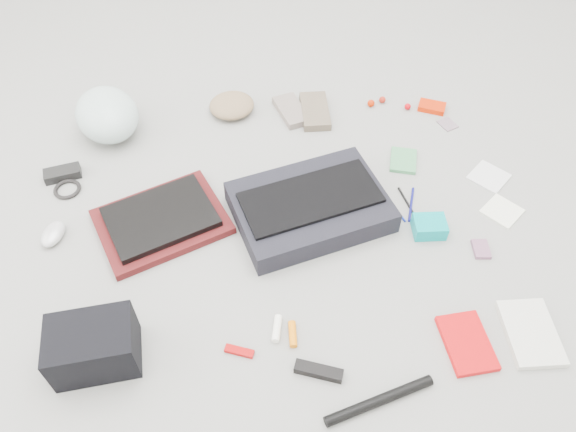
{
  "coord_description": "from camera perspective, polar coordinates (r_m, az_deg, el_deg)",
  "views": [
    {
      "loc": [
        -0.13,
        -1.13,
        1.4
      ],
      "look_at": [
        0.0,
        0.0,
        0.05
      ],
      "focal_mm": 35.0,
      "sensor_mm": 36.0,
      "label": 1
    }
  ],
  "objects": [
    {
      "name": "ground_plane",
      "position": [
        1.8,
        -0.0,
        -1.03
      ],
      "size": [
        4.0,
        4.0,
        0.0
      ],
      "primitive_type": "plane",
      "color": "gray"
    },
    {
      "name": "messenger_bag",
      "position": [
        1.81,
        2.26,
        0.92
      ],
      "size": [
        0.54,
        0.45,
        0.08
      ],
      "primitive_type": "cube",
      "rotation": [
        0.0,
        0.0,
        0.26
      ],
      "color": "black",
      "rests_on": "ground_plane"
    },
    {
      "name": "bag_flap",
      "position": [
        1.77,
        2.3,
        1.89
      ],
      "size": [
        0.47,
        0.3,
        0.01
      ],
      "primitive_type": "cube",
      "rotation": [
        0.0,
        0.0,
        0.26
      ],
      "color": "black",
      "rests_on": "messenger_bag"
    },
    {
      "name": "laptop_sleeve",
      "position": [
        1.84,
        -12.7,
        -0.58
      ],
      "size": [
        0.47,
        0.42,
        0.03
      ],
      "primitive_type": "cube",
      "rotation": [
        0.0,
        0.0,
        0.38
      ],
      "color": "#4E1213",
      "rests_on": "ground_plane"
    },
    {
      "name": "laptop",
      "position": [
        1.82,
        -12.83,
        -0.09
      ],
      "size": [
        0.39,
        0.34,
        0.02
      ],
      "primitive_type": "cube",
      "rotation": [
        0.0,
        0.0,
        0.38
      ],
      "color": "black",
      "rests_on": "laptop_sleeve"
    },
    {
      "name": "bike_helmet",
      "position": [
        2.17,
        -17.91,
        9.78
      ],
      "size": [
        0.31,
        0.34,
        0.17
      ],
      "primitive_type": "ellipsoid",
      "rotation": [
        0.0,
        0.0,
        0.38
      ],
      "color": "silver",
      "rests_on": "ground_plane"
    },
    {
      "name": "beanie",
      "position": [
        2.2,
        -5.74,
        11.12
      ],
      "size": [
        0.21,
        0.2,
        0.06
      ],
      "primitive_type": "ellipsoid",
      "rotation": [
        0.0,
        0.0,
        0.27
      ],
      "color": "#8D7150",
      "rests_on": "ground_plane"
    },
    {
      "name": "mitten_left",
      "position": [
        2.2,
        0.34,
        10.65
      ],
      "size": [
        0.14,
        0.2,
        0.03
      ],
      "primitive_type": "cube",
      "rotation": [
        0.0,
        0.0,
        0.28
      ],
      "color": "gray",
      "rests_on": "ground_plane"
    },
    {
      "name": "mitten_right",
      "position": [
        2.19,
        2.76,
        10.6
      ],
      "size": [
        0.11,
        0.21,
        0.03
      ],
      "primitive_type": "cube",
      "rotation": [
        0.0,
        0.0,
        -0.03
      ],
      "color": "#6A5C49",
      "rests_on": "ground_plane"
    },
    {
      "name": "power_brick",
      "position": [
        2.09,
        -21.93,
        4.03
      ],
      "size": [
        0.13,
        0.08,
        0.03
      ],
      "primitive_type": "cube",
      "rotation": [
        0.0,
        0.0,
        0.21
      ],
      "color": "black",
      "rests_on": "ground_plane"
    },
    {
      "name": "cable_coil",
      "position": [
        2.04,
        -21.52,
        2.55
      ],
      "size": [
        0.09,
        0.09,
        0.01
      ],
      "primitive_type": "torus",
      "rotation": [
        0.0,
        0.0,
        0.03
      ],
      "color": "black",
      "rests_on": "ground_plane"
    },
    {
      "name": "mouse",
      "position": [
        1.91,
        -22.76,
        -1.68
      ],
      "size": [
        0.09,
        0.12,
        0.04
      ],
      "primitive_type": "ellipsoid",
      "rotation": [
        0.0,
        0.0,
        -0.3
      ],
      "color": "silver",
      "rests_on": "ground_plane"
    },
    {
      "name": "camera_bag",
      "position": [
        1.57,
        -19.16,
        -12.4
      ],
      "size": [
        0.23,
        0.17,
        0.14
      ],
      "primitive_type": "cube",
      "rotation": [
        0.0,
        0.0,
        0.09
      ],
      "color": "black",
      "rests_on": "ground_plane"
    },
    {
      "name": "multitool",
      "position": [
        1.56,
        -4.97,
        -13.52
      ],
      "size": [
        0.08,
        0.05,
        0.01
      ],
      "primitive_type": "cube",
      "rotation": [
        0.0,
        0.0,
        -0.37
      ],
      "color": "#9B0202",
      "rests_on": "ground_plane"
    },
    {
      "name": "toiletry_tube_white",
      "position": [
        1.58,
        -1.13,
        -11.37
      ],
      "size": [
        0.04,
        0.08,
        0.02
      ],
      "primitive_type": "cylinder",
      "rotation": [
        1.57,
        0.0,
        -0.22
      ],
      "color": "white",
      "rests_on": "ground_plane"
    },
    {
      "name": "toiletry_tube_orange",
      "position": [
        1.58,
        0.48,
        -11.91
      ],
      "size": [
        0.03,
        0.08,
        0.02
      ],
      "primitive_type": "cylinder",
      "rotation": [
        1.57,
        0.0,
        -0.05
      ],
      "color": "orange",
      "rests_on": "ground_plane"
    },
    {
      "name": "u_lock",
      "position": [
        1.53,
        3.13,
        -15.46
      ],
      "size": [
        0.13,
        0.08,
        0.03
      ],
      "primitive_type": "cube",
      "rotation": [
        0.0,
        0.0,
        -0.36
      ],
      "color": "black",
      "rests_on": "ground_plane"
    },
    {
      "name": "bike_pump",
      "position": [
        1.51,
        9.26,
        -18.01
      ],
      "size": [
        0.3,
        0.11,
        0.03
      ],
      "primitive_type": "cylinder",
      "rotation": [
        0.0,
        1.57,
        0.27
      ],
      "color": "black",
      "rests_on": "ground_plane"
    },
    {
      "name": "book_red",
      "position": [
        1.64,
        17.71,
        -12.19
      ],
      "size": [
        0.13,
        0.19,
        0.02
      ],
      "primitive_type": "cube",
      "rotation": [
        0.0,
        0.0,
        0.06
      ],
      "color": "red",
      "rests_on": "ground_plane"
    },
    {
      "name": "book_white",
      "position": [
        1.71,
        23.41,
        -10.85
      ],
      "size": [
        0.15,
        0.21,
        0.02
      ],
      "primitive_type": "cube",
      "rotation": [
        0.0,
        0.0,
        -0.05
      ],
      "color": "beige",
      "rests_on": "ground_plane"
    },
    {
      "name": "notepad",
      "position": [
        2.04,
        11.63,
        5.55
      ],
      "size": [
        0.12,
        0.14,
        0.01
      ],
      "primitive_type": "cube",
      "rotation": [
        0.0,
        0.0,
        -0.29
      ],
      "color": "#438B55",
      "rests_on": "ground_plane"
    },
    {
      "name": "pen_blue",
      "position": [
        1.88,
        10.74,
        0.82
      ],
      "size": [
        0.05,
        0.13,
        0.01
      ],
      "primitive_type": "cylinder",
      "rotation": [
        1.57,
        0.0,
        0.35
      ],
      "color": "#0E2297",
      "rests_on": "ground_plane"
    },
    {
      "name": "pen_black",
      "position": [
        1.91,
        12.0,
        1.36
      ],
      "size": [
        0.03,
        0.14,
        0.01
      ],
      "primitive_type": "cylinder",
      "rotation": [
        1.57,
        0.0,
        0.18
      ],
      "color": "black",
      "rests_on": "ground_plane"
    },
    {
      "name": "pen_navy",
      "position": [
        1.9,
        12.4,
        1.17
      ],
      "size": [
        0.06,
        0.14,
        0.01
      ],
      "primitive_type": "cylinder",
      "rotation": [
        1.57,
        0.0,
        -0.34
      ],
      "color": "#0D0D60",
      "rests_on": "ground_plane"
    },
    {
      "name": "accordion_wallet",
      "position": [
        1.83,
        14.16,
        -1.06
      ],
      "size": [
        0.11,
        0.09,
        0.05
      ],
      "primitive_type": "cube",
      "rotation": [
        0.0,
        0.0,
        -0.07
      ],
      "color": "#01A5A7",
      "rests_on": "ground_plane"
    },
    {
      "name": "card_deck",
      "position": [
        1.84,
        19.02,
        -3.2
      ],
      "size": [
        0.06,
        0.08,
        0.01
      ],
      "primitive_type": "cube",
      "rotation": [
        0.0,
        0.0,
        -0.1
      ],
      "color": "#8B5875",
      "rests_on": "ground_plane"
    },
    {
      "name": "napkin_top",
      "position": [
        2.07,
        19.73,
        3.78
      ],
      "size": [
        0.16,
        0.16,
        0.01
      ],
      "primitive_type": "cube",
      "rotation": [
        0.0,
        0.0,
        0.73
      ],
      "color": "silver",
      "rests_on": "ground_plane"
    },
    {
      "name": "napkin_bottom",
      "position": [
        1.97,
        20.92,
        0.47
      ],
      "size": [
        0.15,
        0.15,
        0.01
      ],
      "primitive_type": "cube",
      "rotation": [
        0.0,
        0.0,
        0.69
      ],
      "color": "white",
      "rests_on": "ground_plane"
    },
    {
      "name": "lollipop_a",
      "position": [
        2.25,
        8.43,
        11.26
      ],
      "size": [
        0.04,
        0.04,
        0.03
      ],
      "primitive_type": "sphere",
      "rotation": [
        0.0,
        0.0,
        0.37
      ],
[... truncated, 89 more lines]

